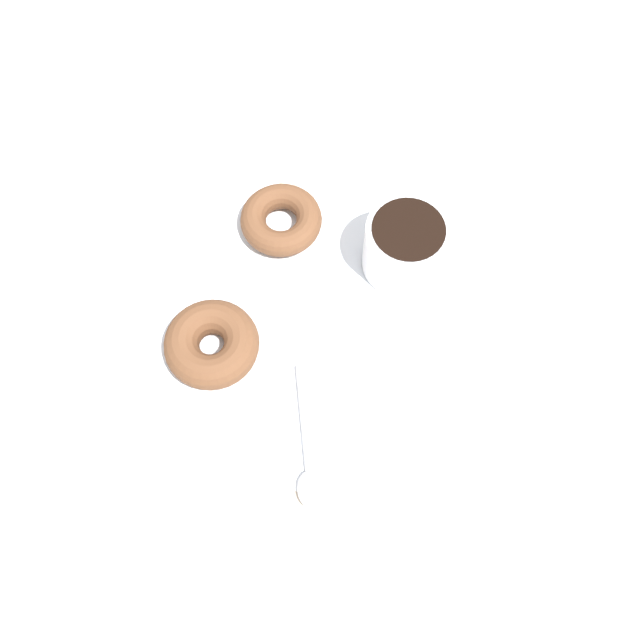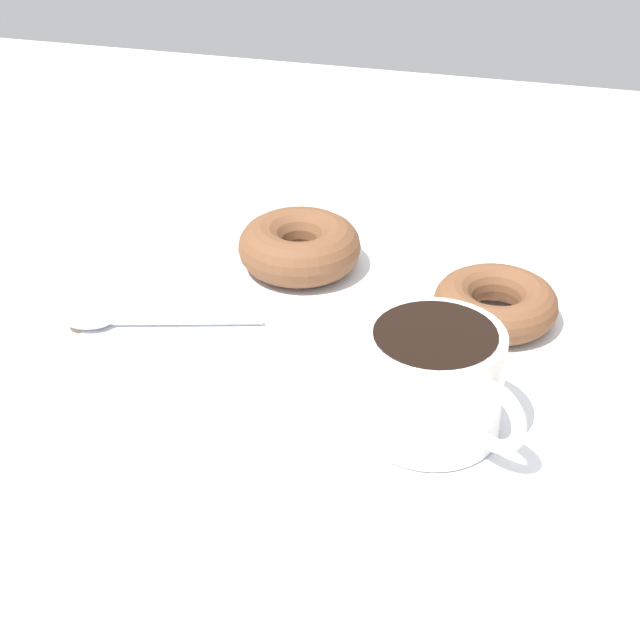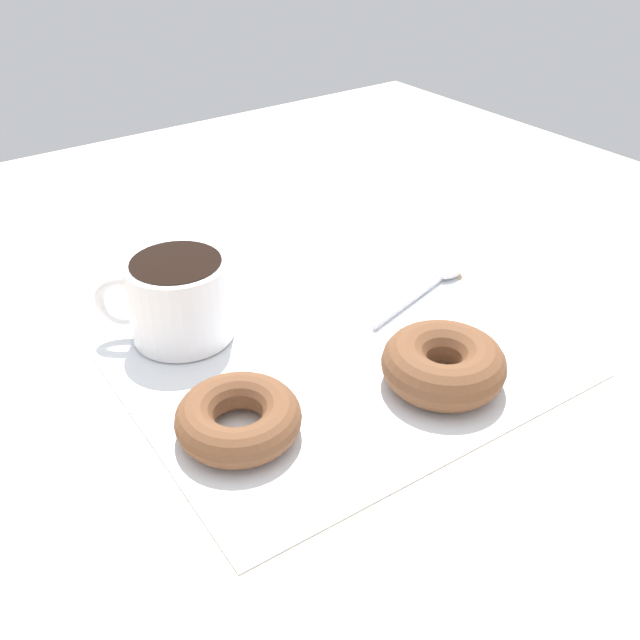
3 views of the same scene
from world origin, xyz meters
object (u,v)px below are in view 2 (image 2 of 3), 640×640
at_px(donut_near_cup, 300,246).
at_px(donut_far, 496,303).
at_px(coffee_cup, 434,381).
at_px(spoon, 119,320).

relative_size(donut_near_cup, donut_far, 1.07).
relative_size(coffee_cup, donut_far, 1.17).
distance_m(coffee_cup, donut_near_cup, 0.23).
height_order(coffee_cup, spoon, coffee_cup).
bearing_deg(donut_near_cup, donut_far, -14.88).
relative_size(donut_near_cup, spoon, 0.68).
bearing_deg(donut_near_cup, coffee_cup, -53.34).
xyz_separation_m(coffee_cup, donut_far, (0.02, 0.14, -0.02)).
bearing_deg(spoon, donut_near_cup, 47.86).
distance_m(coffee_cup, donut_far, 0.14).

